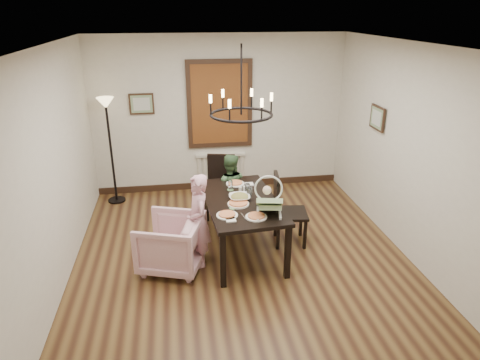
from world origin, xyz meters
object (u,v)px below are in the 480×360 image
object	(u,v)px
baby_bouncer	(269,200)
seated_man	(230,195)
dining_table	(241,205)
chair_right	(291,210)
elderly_woman	(199,228)
chair_far	(220,188)
floor_lamp	(111,153)
armchair	(171,243)
drinking_glass	(250,193)

from	to	relation	value
baby_bouncer	seated_man	bearing A→B (deg)	115.51
dining_table	chair_right	size ratio (longest dim) A/B	1.65
dining_table	chair_right	bearing A→B (deg)	4.25
chair_right	elderly_woman	size ratio (longest dim) A/B	1.01
chair_far	chair_right	distance (m)	1.34
chair_far	baby_bouncer	world-z (taller)	baby_bouncer
chair_far	floor_lamp	world-z (taller)	floor_lamp
dining_table	armchair	distance (m)	1.06
floor_lamp	chair_far	bearing A→B (deg)	-26.58
dining_table	seated_man	world-z (taller)	seated_man
seated_man	dining_table	bearing A→B (deg)	102.58
chair_far	elderly_woman	xyz separation A→B (m)	(-0.43, -1.34, 0.02)
seated_man	baby_bouncer	xyz separation A→B (m)	(0.33, -1.30, 0.48)
elderly_woman	drinking_glass	size ratio (longest dim) A/B	7.14
chair_far	seated_man	bearing A→B (deg)	-49.03
chair_far	drinking_glass	bearing A→B (deg)	-60.83
seated_man	elderly_woman	bearing A→B (deg)	72.83
armchair	floor_lamp	world-z (taller)	floor_lamp
elderly_woman	seated_man	world-z (taller)	elderly_woman
drinking_glass	baby_bouncer	bearing A→B (deg)	-71.73
seated_man	baby_bouncer	size ratio (longest dim) A/B	1.85
chair_far	chair_right	bearing A→B (deg)	-34.01
dining_table	seated_man	distance (m)	0.89
floor_lamp	baby_bouncer	bearing A→B (deg)	-47.65
elderly_woman	drinking_glass	world-z (taller)	elderly_woman
chair_right	drinking_glass	distance (m)	0.70
armchair	elderly_woman	xyz separation A→B (m)	(0.36, 0.03, 0.17)
chair_right	dining_table	bearing A→B (deg)	106.27
chair_right	armchair	distance (m)	1.75
armchair	floor_lamp	bearing A→B (deg)	-138.37
dining_table	seated_man	bearing A→B (deg)	88.64
chair_right	armchair	xyz separation A→B (m)	(-1.69, -0.39, -0.17)
dining_table	drinking_glass	world-z (taller)	drinking_glass
elderly_woman	drinking_glass	distance (m)	0.85
floor_lamp	elderly_woman	bearing A→B (deg)	-59.24
chair_far	armchair	xyz separation A→B (m)	(-0.79, -1.38, -0.15)
dining_table	drinking_glass	distance (m)	0.21
chair_far	drinking_glass	xyz separation A→B (m)	(0.29, -1.06, 0.35)
elderly_woman	chair_far	bearing A→B (deg)	152.99
dining_table	baby_bouncer	distance (m)	0.58
chair_right	baby_bouncer	world-z (taller)	baby_bouncer
chair_far	armchair	size ratio (longest dim) A/B	1.29
chair_right	floor_lamp	distance (m)	3.26
baby_bouncer	chair_right	bearing A→B (deg)	62.22
baby_bouncer	floor_lamp	bearing A→B (deg)	143.69
chair_right	floor_lamp	bearing A→B (deg)	62.49
chair_far	drinking_glass	distance (m)	1.15
chair_right	floor_lamp	size ratio (longest dim) A/B	0.59
elderly_woman	baby_bouncer	xyz separation A→B (m)	(0.88, -0.20, 0.43)
seated_man	drinking_glass	size ratio (longest dim) A/B	6.47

